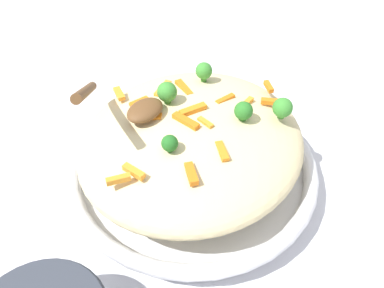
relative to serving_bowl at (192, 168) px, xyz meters
name	(u,v)px	position (x,y,z in m)	size (l,w,h in m)	color
ground_plane	(192,178)	(0.00, 0.00, -0.03)	(2.40, 2.40, 0.00)	silver
serving_bowl	(192,168)	(0.00, 0.00, 0.00)	(0.37, 0.37, 0.05)	silver
pasta_mound	(192,139)	(0.00, 0.00, 0.06)	(0.33, 0.31, 0.08)	beige
carrot_piece_0	(163,89)	(0.03, 0.08, 0.10)	(0.04, 0.01, 0.01)	orange
carrot_piece_1	(269,87)	(0.13, -0.05, 0.09)	(0.03, 0.01, 0.01)	orange
carrot_piece_2	(187,122)	(-0.01, 0.00, 0.10)	(0.04, 0.01, 0.01)	orange
carrot_piece_3	(271,102)	(0.10, -0.07, 0.09)	(0.03, 0.01, 0.01)	orange
carrot_piece_4	(191,174)	(-0.08, -0.06, 0.10)	(0.03, 0.01, 0.01)	orange
carrot_piece_5	(135,172)	(-0.12, 0.00, 0.10)	(0.03, 0.01, 0.01)	orange
carrot_piece_6	(246,103)	(0.07, -0.04, 0.09)	(0.03, 0.01, 0.01)	orange
carrot_piece_7	(184,88)	(0.05, 0.05, 0.10)	(0.04, 0.01, 0.01)	orange
carrot_piece_8	(225,99)	(0.06, -0.01, 0.10)	(0.03, 0.01, 0.01)	orange
carrot_piece_9	(139,102)	(-0.01, 0.08, 0.09)	(0.03, 0.01, 0.01)	orange
carrot_piece_10	(204,124)	(0.00, -0.02, 0.10)	(0.02, 0.01, 0.01)	orange
carrot_piece_11	(150,116)	(-0.03, 0.05, 0.10)	(0.03, 0.01, 0.01)	orange
carrot_piece_12	(119,94)	(-0.01, 0.12, 0.09)	(0.03, 0.01, 0.01)	orange
carrot_piece_13	(193,110)	(0.01, 0.01, 0.10)	(0.04, 0.01, 0.01)	orange
carrot_piece_14	(222,151)	(-0.03, -0.07, 0.10)	(0.03, 0.01, 0.01)	orange
carrot_piece_15	(118,179)	(-0.13, 0.01, 0.10)	(0.03, 0.01, 0.01)	orange
broccoli_floret_0	(167,92)	(0.01, 0.05, 0.12)	(0.03, 0.03, 0.04)	#377928
broccoli_floret_1	(283,108)	(0.08, -0.09, 0.11)	(0.03, 0.03, 0.03)	#377928
broccoli_floret_2	(170,143)	(-0.06, -0.01, 0.11)	(0.02, 0.02, 0.02)	#205B1C
broccoli_floret_3	(243,111)	(0.04, -0.06, 0.11)	(0.02, 0.02, 0.03)	#296820
broccoli_floret_4	(204,71)	(0.09, 0.04, 0.11)	(0.03, 0.03, 0.03)	#377928
serving_spoon	(124,104)	(-0.05, 0.07, 0.12)	(0.13, 0.12, 0.09)	brown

